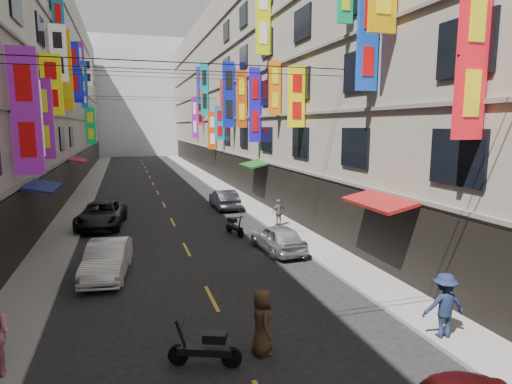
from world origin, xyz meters
TOP-DOWN VIEW (x-y plane):
  - sidewalk_left at (-6.00, 42.00)m, footprint 2.00×90.00m
  - sidewalk_right at (6.00, 42.00)m, footprint 2.00×90.00m
  - building_row_right at (11.99, 42.00)m, footprint 10.14×90.00m
  - haze_block at (0.00, 92.00)m, footprint 18.00×8.00m
  - shop_signage at (-0.15, 34.88)m, footprint 14.00×55.00m
  - street_awnings at (-1.26, 26.00)m, footprint 13.99×35.20m
  - overhead_cables at (0.00, 30.00)m, footprint 14.00×38.04m
  - lane_markings at (0.00, 39.00)m, footprint 0.12×80.20m
  - scooter_crossing at (-0.92, 14.02)m, footprint 1.71×0.85m
  - scooter_far_right at (2.82, 26.04)m, footprint 0.67×1.78m
  - car_left_mid at (-3.40, 21.27)m, footprint 1.94×4.26m
  - car_left_far at (-4.00, 29.99)m, footprint 2.92×5.34m
  - car_right_mid at (3.96, 22.45)m, footprint 1.78×3.88m
  - car_right_far at (3.92, 33.27)m, footprint 1.44×4.05m
  - pedestrian_rnear at (5.40, 13.39)m, footprint 1.22×0.77m
  - pedestrian_rfar at (5.61, 26.84)m, footprint 0.98×0.70m
  - pedestrian_crossing at (0.54, 14.19)m, footprint 0.61×0.85m

SIDE VIEW (x-z plane):
  - lane_markings at x=0.00m, z-range 0.00..0.01m
  - sidewalk_left at x=-6.00m, z-range 0.00..0.12m
  - sidewalk_right at x=6.00m, z-range 0.00..0.12m
  - scooter_crossing at x=-0.92m, z-range -0.13..1.01m
  - scooter_far_right at x=2.82m, z-range -0.13..1.01m
  - car_right_mid at x=3.96m, z-range 0.00..1.29m
  - car_right_far at x=3.92m, z-range 0.00..1.33m
  - car_left_mid at x=-3.40m, z-range 0.00..1.35m
  - car_left_far at x=-4.00m, z-range 0.00..1.42m
  - pedestrian_crossing at x=0.54m, z-range 0.00..1.68m
  - pedestrian_rfar at x=5.61m, z-range 0.12..1.64m
  - pedestrian_rnear at x=5.40m, z-range 0.12..1.88m
  - street_awnings at x=-1.26m, z-range 2.80..3.20m
  - overhead_cables at x=0.00m, z-range 8.18..9.42m
  - shop_signage at x=-0.15m, z-range 3.10..15.04m
  - building_row_right at x=11.99m, z-range -0.01..18.99m
  - haze_block at x=0.00m, z-range 0.00..22.00m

